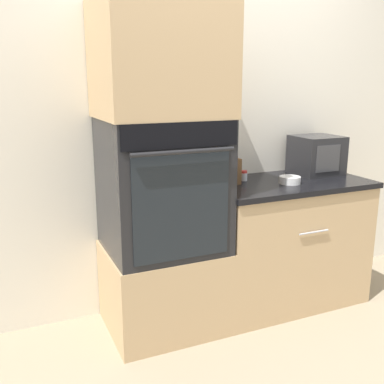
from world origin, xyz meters
name	(u,v)px	position (x,y,z in m)	size (l,w,h in m)	color
ground_plane	(235,336)	(0.00, 0.00, 0.00)	(12.00, 12.00, 0.00)	gray
wall_back	(194,121)	(0.00, 0.63, 1.25)	(8.00, 0.05, 2.50)	silver
oven_cabinet_base	(164,287)	(-0.35, 0.30, 0.26)	(0.70, 0.60, 0.52)	tan
wall_oven	(163,185)	(-0.35, 0.30, 0.92)	(0.67, 0.64, 0.79)	black
oven_cabinet_upper	(160,59)	(-0.35, 0.30, 1.63)	(0.70, 0.60, 0.64)	tan
counter_unit	(283,241)	(0.54, 0.30, 0.43)	(1.09, 0.63, 0.86)	tan
microwave	(316,155)	(0.86, 0.40, 1.00)	(0.32, 0.30, 0.27)	#232326
knife_block	(227,170)	(0.14, 0.40, 0.95)	(0.13, 0.15, 0.21)	brown
bowl	(290,180)	(0.50, 0.22, 0.89)	(0.14, 0.14, 0.05)	white
condiment_jar_near	(244,176)	(0.27, 0.42, 0.90)	(0.05, 0.05, 0.07)	silver
condiment_jar_mid	(234,171)	(0.27, 0.56, 0.90)	(0.04, 0.04, 0.08)	silver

